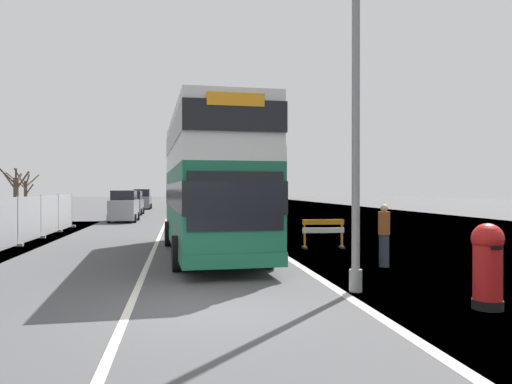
{
  "coord_description": "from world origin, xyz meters",
  "views": [
    {
      "loc": [
        -0.41,
        -9.68,
        2.29
      ],
      "look_at": [
        1.87,
        5.33,
        2.2
      ],
      "focal_mm": 35.29,
      "sensor_mm": 36.0,
      "label": 1
    }
  ],
  "objects_px": {
    "lamppost_foreground": "(356,102)",
    "car_receding_mid": "(132,204)",
    "pedestrian_at_kerb": "(384,235)",
    "car_oncoming_near": "(124,207)",
    "car_receding_far": "(191,201)",
    "double_decker_bus": "(210,182)",
    "car_far_side": "(142,200)",
    "roadworks_barrier": "(323,230)",
    "red_pillar_postbox": "(488,262)"
  },
  "relations": [
    {
      "from": "lamppost_foreground",
      "to": "car_receding_mid",
      "type": "height_order",
      "value": "lamppost_foreground"
    },
    {
      "from": "car_receding_mid",
      "to": "pedestrian_at_kerb",
      "type": "height_order",
      "value": "car_receding_mid"
    },
    {
      "from": "car_oncoming_near",
      "to": "pedestrian_at_kerb",
      "type": "relative_size",
      "value": 2.41
    },
    {
      "from": "lamppost_foreground",
      "to": "car_receding_far",
      "type": "xyz_separation_m",
      "value": [
        -2.73,
        41.32,
        -3.19
      ]
    },
    {
      "from": "lamppost_foreground",
      "to": "car_receding_mid",
      "type": "relative_size",
      "value": 2.02
    },
    {
      "from": "double_decker_bus",
      "to": "pedestrian_at_kerb",
      "type": "bearing_deg",
      "value": -35.53
    },
    {
      "from": "car_oncoming_near",
      "to": "car_receding_far",
      "type": "height_order",
      "value": "car_oncoming_near"
    },
    {
      "from": "car_oncoming_near",
      "to": "lamppost_foreground",
      "type": "bearing_deg",
      "value": -73.11
    },
    {
      "from": "double_decker_bus",
      "to": "car_receding_far",
      "type": "distance_m",
      "value": 34.53
    },
    {
      "from": "car_far_side",
      "to": "double_decker_bus",
      "type": "bearing_deg",
      "value": -82.71
    },
    {
      "from": "car_receding_mid",
      "to": "car_far_side",
      "type": "distance_m",
      "value": 12.62
    },
    {
      "from": "double_decker_bus",
      "to": "roadworks_barrier",
      "type": "distance_m",
      "value": 4.93
    },
    {
      "from": "lamppost_foreground",
      "to": "car_far_side",
      "type": "relative_size",
      "value": 2.0
    },
    {
      "from": "double_decker_bus",
      "to": "roadworks_barrier",
      "type": "xyz_separation_m",
      "value": [
        4.43,
        1.14,
        -1.85
      ]
    },
    {
      "from": "car_oncoming_near",
      "to": "pedestrian_at_kerb",
      "type": "bearing_deg",
      "value": -66.14
    },
    {
      "from": "lamppost_foreground",
      "to": "double_decker_bus",
      "type": "bearing_deg",
      "value": 112.65
    },
    {
      "from": "lamppost_foreground",
      "to": "car_far_side",
      "type": "distance_m",
      "value": 48.53
    },
    {
      "from": "lamppost_foreground",
      "to": "car_receding_mid",
      "type": "distance_m",
      "value": 36.19
    },
    {
      "from": "car_far_side",
      "to": "car_oncoming_near",
      "type": "bearing_deg",
      "value": -89.1
    },
    {
      "from": "car_receding_mid",
      "to": "car_receding_far",
      "type": "bearing_deg",
      "value": 49.24
    },
    {
      "from": "double_decker_bus",
      "to": "pedestrian_at_kerb",
      "type": "distance_m",
      "value": 6.26
    },
    {
      "from": "lamppost_foreground",
      "to": "car_receding_mid",
      "type": "xyz_separation_m",
      "value": [
        -8.07,
        35.13,
        -3.23
      ]
    },
    {
      "from": "roadworks_barrier",
      "to": "car_oncoming_near",
      "type": "bearing_deg",
      "value": 118.01
    },
    {
      "from": "red_pillar_postbox",
      "to": "car_receding_mid",
      "type": "relative_size",
      "value": 0.37
    },
    {
      "from": "car_receding_far",
      "to": "red_pillar_postbox",
      "type": "bearing_deg",
      "value": -83.86
    },
    {
      "from": "double_decker_bus",
      "to": "lamppost_foreground",
      "type": "relative_size",
      "value": 1.24
    },
    {
      "from": "roadworks_barrier",
      "to": "double_decker_bus",
      "type": "bearing_deg",
      "value": -165.62
    },
    {
      "from": "roadworks_barrier",
      "to": "car_receding_far",
      "type": "bearing_deg",
      "value": 97.36
    },
    {
      "from": "car_far_side",
      "to": "pedestrian_at_kerb",
      "type": "relative_size",
      "value": 2.41
    },
    {
      "from": "pedestrian_at_kerb",
      "to": "car_far_side",
      "type": "bearing_deg",
      "value": 102.87
    },
    {
      "from": "red_pillar_postbox",
      "to": "pedestrian_at_kerb",
      "type": "bearing_deg",
      "value": 88.42
    },
    {
      "from": "double_decker_bus",
      "to": "car_far_side",
      "type": "bearing_deg",
      "value": 97.29
    },
    {
      "from": "double_decker_bus",
      "to": "car_oncoming_near",
      "type": "height_order",
      "value": "double_decker_bus"
    },
    {
      "from": "car_oncoming_near",
      "to": "pedestrian_at_kerb",
      "type": "height_order",
      "value": "car_oncoming_near"
    },
    {
      "from": "double_decker_bus",
      "to": "car_oncoming_near",
      "type": "bearing_deg",
      "value": 104.68
    },
    {
      "from": "car_receding_mid",
      "to": "pedestrian_at_kerb",
      "type": "relative_size",
      "value": 2.39
    },
    {
      "from": "red_pillar_postbox",
      "to": "car_receding_mid",
      "type": "distance_m",
      "value": 38.38
    },
    {
      "from": "car_receding_mid",
      "to": "car_receding_far",
      "type": "xyz_separation_m",
      "value": [
        5.34,
        6.2,
        0.04
      ]
    },
    {
      "from": "double_decker_bus",
      "to": "car_far_side",
      "type": "xyz_separation_m",
      "value": [
        -5.24,
        40.92,
        -1.5
      ]
    },
    {
      "from": "red_pillar_postbox",
      "to": "car_oncoming_near",
      "type": "bearing_deg",
      "value": 109.41
    },
    {
      "from": "car_receding_far",
      "to": "car_far_side",
      "type": "bearing_deg",
      "value": 129.83
    },
    {
      "from": "double_decker_bus",
      "to": "red_pillar_postbox",
      "type": "relative_size",
      "value": 6.74
    },
    {
      "from": "red_pillar_postbox",
      "to": "lamppost_foreground",
      "type": "bearing_deg",
      "value": 134.9
    },
    {
      "from": "car_receding_mid",
      "to": "roadworks_barrier",
      "type": "bearing_deg",
      "value": -70.44
    },
    {
      "from": "car_receding_far",
      "to": "pedestrian_at_kerb",
      "type": "distance_m",
      "value": 38.31
    },
    {
      "from": "roadworks_barrier",
      "to": "pedestrian_at_kerb",
      "type": "xyz_separation_m",
      "value": [
        0.49,
        -4.65,
        0.23
      ]
    },
    {
      "from": "lamppost_foreground",
      "to": "car_receding_far",
      "type": "height_order",
      "value": "lamppost_foreground"
    },
    {
      "from": "roadworks_barrier",
      "to": "car_oncoming_near",
      "type": "relative_size",
      "value": 0.36
    },
    {
      "from": "red_pillar_postbox",
      "to": "car_far_side",
      "type": "bearing_deg",
      "value": 101.39
    },
    {
      "from": "car_receding_far",
      "to": "car_far_side",
      "type": "relative_size",
      "value": 0.86
    }
  ]
}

